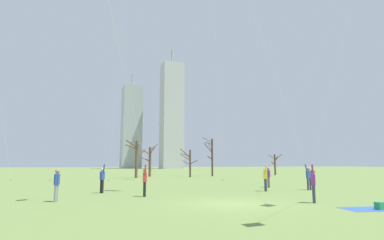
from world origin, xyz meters
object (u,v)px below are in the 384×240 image
(kite_flyer_midfield_right_teal, at_px, (285,106))
(kite_flyer_midfield_center_green, at_px, (317,166))
(distant_kite_high_overhead_white, at_px, (123,8))
(bare_tree_right_of_center, at_px, (212,156))
(kite_flyer_far_back_yellow, at_px, (104,157))
(bystander_strolling_midfield, at_px, (268,176))
(bare_tree_center, at_px, (136,157))
(bare_tree_rightmost, at_px, (189,162))
(bare_tree_left_of_center, at_px, (150,160))
(bare_tree_far_right_edge, at_px, (275,163))
(kite_flyer_foreground_right_pink, at_px, (277,153))
(bystander_far_off_by_trees, at_px, (57,183))
(kite_flyer_foreground_left_purple, at_px, (138,150))
(picnic_spot, at_px, (374,207))

(kite_flyer_midfield_right_teal, distance_m, kite_flyer_midfield_center_green, 8.71)
(distant_kite_high_overhead_white, xyz_separation_m, bare_tree_right_of_center, (15.83, 11.28, -16.61))
(kite_flyer_far_back_yellow, bearing_deg, bystander_strolling_midfield, 4.97)
(kite_flyer_midfield_center_green, height_order, bare_tree_center, kite_flyer_midfield_center_green)
(distant_kite_high_overhead_white, relative_size, bare_tree_rightmost, 5.36)
(distant_kite_high_overhead_white, bearing_deg, bare_tree_center, 68.75)
(bare_tree_left_of_center, height_order, bare_tree_far_right_edge, bare_tree_left_of_center)
(kite_flyer_foreground_right_pink, xyz_separation_m, bare_tree_center, (-5.03, 25.85, 0.30))
(bare_tree_rightmost, bearing_deg, bare_tree_left_of_center, 139.86)
(kite_flyer_midfield_center_green, xyz_separation_m, bystander_far_off_by_trees, (-11.63, 5.39, -0.90))
(kite_flyer_foreground_left_purple, height_order, bare_tree_right_of_center, kite_flyer_foreground_left_purple)
(bystander_far_off_by_trees, relative_size, bare_tree_center, 0.32)
(bystander_far_off_by_trees, bearing_deg, picnic_spot, -30.15)
(bare_tree_right_of_center, height_order, bare_tree_far_right_edge, bare_tree_right_of_center)
(kite_flyer_foreground_right_pink, xyz_separation_m, picnic_spot, (-0.73, -7.86, -2.53))
(kite_flyer_foreground_left_purple, bearing_deg, kite_flyer_midfield_center_green, -33.63)
(bystander_far_off_by_trees, height_order, bare_tree_far_right_edge, bare_tree_far_right_edge)
(kite_flyer_foreground_right_pink, bearing_deg, kite_flyer_midfield_right_teal, 32.69)
(kite_flyer_midfield_right_teal, relative_size, bystander_far_off_by_trees, 12.42)
(picnic_spot, bearing_deg, kite_flyer_foreground_right_pink, 84.67)
(kite_flyer_midfield_center_green, distance_m, picnic_spot, 2.83)
(kite_flyer_midfield_right_teal, height_order, bystander_strolling_midfield, kite_flyer_midfield_right_teal)
(kite_flyer_far_back_yellow, bearing_deg, bare_tree_right_of_center, 54.11)
(kite_flyer_foreground_left_purple, distance_m, picnic_spot, 11.44)
(bare_tree_rightmost, bearing_deg, bare_tree_far_right_edge, 11.21)
(bare_tree_rightmost, bearing_deg, kite_flyer_far_back_yellow, -120.96)
(kite_flyer_midfield_center_green, bearing_deg, kite_flyer_foreground_left_purple, 146.37)
(kite_flyer_midfield_center_green, bearing_deg, bystander_strolling_midfield, 69.09)
(kite_flyer_midfield_right_teal, relative_size, kite_flyer_foreground_left_purple, 1.80)
(bare_tree_left_of_center, distance_m, bare_tree_right_of_center, 9.75)
(bare_tree_rightmost, bearing_deg, distant_kite_high_overhead_white, -141.81)
(kite_flyer_foreground_left_purple, height_order, bare_tree_rightmost, kite_flyer_foreground_left_purple)
(kite_flyer_far_back_yellow, bearing_deg, distant_kite_high_overhead_white, 80.08)
(kite_flyer_midfield_right_teal, distance_m, picnic_spot, 10.88)
(kite_flyer_far_back_yellow, relative_size, bare_tree_left_of_center, 2.87)
(picnic_spot, xyz_separation_m, bare_tree_rightmost, (3.52, 33.74, 2.11))
(bystander_far_off_by_trees, relative_size, picnic_spot, 0.79)
(bystander_strolling_midfield, bearing_deg, kite_flyer_foreground_left_purple, -156.29)
(distant_kite_high_overhead_white, xyz_separation_m, bare_tree_far_right_edge, (28.21, 12.21, -17.79))
(kite_flyer_midfield_center_green, distance_m, bare_tree_left_of_center, 35.96)
(kite_flyer_far_back_yellow, height_order, bystander_strolling_midfield, kite_flyer_far_back_yellow)
(distant_kite_high_overhead_white, distance_m, bare_tree_center, 19.36)
(bystander_strolling_midfield, relative_size, bare_tree_left_of_center, 0.32)
(kite_flyer_foreground_left_purple, height_order, picnic_spot, kite_flyer_foreground_left_purple)
(bare_tree_left_of_center, relative_size, bare_tree_far_right_edge, 1.38)
(kite_flyer_far_back_yellow, xyz_separation_m, bare_tree_rightmost, (13.68, 22.81, -0.12))
(picnic_spot, height_order, bare_tree_right_of_center, bare_tree_right_of_center)
(bare_tree_rightmost, bearing_deg, kite_flyer_midfield_right_teal, -92.95)
(bystander_far_off_by_trees, bearing_deg, kite_flyer_midfield_right_teal, 5.52)
(kite_flyer_midfield_center_green, relative_size, bystander_far_off_by_trees, 5.96)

